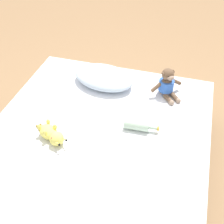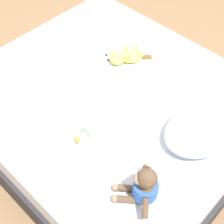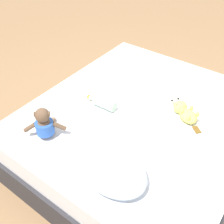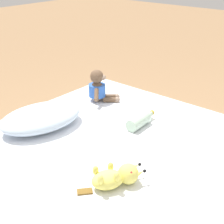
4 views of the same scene
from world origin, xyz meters
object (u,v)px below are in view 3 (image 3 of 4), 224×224
plush_monkey (45,124)px  glass_bottle (104,103)px  bed (140,134)px  plush_yellow_creature (185,112)px  pillow (109,165)px

plush_monkey → glass_bottle: size_ratio=1.02×
bed → plush_yellow_creature: size_ratio=5.84×
pillow → plush_yellow_creature: pillow is taller
plush_yellow_creature → pillow: bearing=78.7°
bed → plush_yellow_creature: (-0.28, -0.13, 0.29)m
pillow → plush_yellow_creature: size_ratio=1.88×
glass_bottle → bed: bearing=-153.3°
bed → plush_monkey: bearing=56.3°
plush_monkey → plush_yellow_creature: (-0.68, -0.73, -0.05)m
bed → plush_yellow_creature: bearing=-155.1°
glass_bottle → plush_yellow_creature: bearing=-154.2°
pillow → plush_monkey: (0.53, 0.00, 0.03)m
plush_yellow_creature → plush_monkey: bearing=47.1°
plush_monkey → pillow: bearing=-179.9°
plush_yellow_creature → glass_bottle: 0.60m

